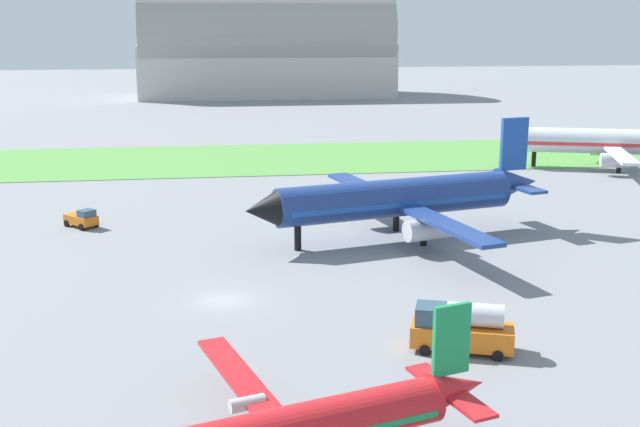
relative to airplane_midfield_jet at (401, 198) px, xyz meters
The scene contains 7 objects.
ground_plane 23.40m from the airplane_midfield_jet, 138.85° to the right, with size 600.00×600.00×0.00m, color gray.
grass_taxiway_strip 50.87m from the airplane_midfield_jet, 110.01° to the left, with size 360.00×28.00×0.08m, color #549342.
airplane_midfield_jet is the anchor object (origin of this frame).
airplane_parked_jet_far 49.90m from the airplane_midfield_jet, 40.21° to the left, with size 29.97×30.26×11.00m.
pushback_tug_near_gate 32.81m from the airplane_midfield_jet, 164.28° to the left, with size 3.80×3.83×1.95m.
fuel_truck_midfield 26.99m from the airplane_midfield_jet, 95.10° to the right, with size 6.93×4.39×3.29m.
hangar_distant 152.30m from the airplane_midfield_jet, 90.86° to the left, with size 69.33×29.03×31.61m.
Camera 1 is at (-0.41, -57.50, 20.78)m, focal length 44.39 mm.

